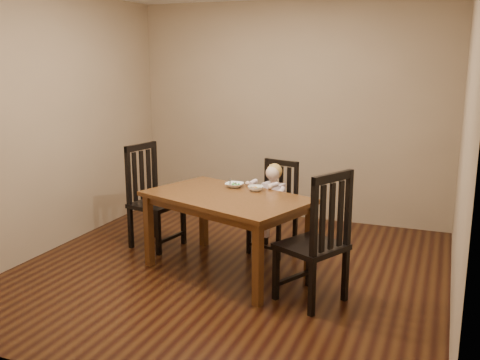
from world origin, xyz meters
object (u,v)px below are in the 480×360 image
at_px(chair_right, 317,241).
at_px(chair_child, 275,209).
at_px(dining_table, 227,204).
at_px(chair_left, 152,198).
at_px(bowl_peas, 234,185).
at_px(bowl_veg, 256,188).
at_px(toddler, 273,199).

bearing_deg(chair_right, chair_child, 60.85).
relative_size(dining_table, chair_left, 1.55).
height_order(chair_right, bowl_peas, chair_right).
xyz_separation_m(chair_child, chair_right, (0.70, -1.05, 0.08)).
relative_size(chair_left, bowl_veg, 7.37).
bearing_deg(chair_child, chair_left, 26.54).
bearing_deg(chair_left, bowl_veg, 95.01).
relative_size(chair_child, bowl_veg, 6.41).
xyz_separation_m(dining_table, chair_left, (-1.04, 0.39, -0.13)).
xyz_separation_m(bowl_peas, bowl_veg, (0.25, -0.06, 0.00)).
distance_m(chair_left, bowl_veg, 1.26).
height_order(dining_table, toddler, toddler).
height_order(chair_child, bowl_veg, chair_child).
relative_size(chair_child, chair_left, 0.87).
height_order(chair_right, bowl_veg, chair_right).
xyz_separation_m(chair_left, toddler, (1.28, 0.26, 0.05)).
bearing_deg(chair_left, chair_right, 80.75).
distance_m(bowl_peas, bowl_veg, 0.25).
height_order(chair_child, chair_left, chair_left).
bearing_deg(bowl_peas, toddler, 48.00).
height_order(chair_left, chair_right, chair_right).
xyz_separation_m(chair_child, toddler, (-0.01, -0.05, 0.12)).
relative_size(dining_table, bowl_peas, 9.70).
bearing_deg(dining_table, bowl_peas, 99.36).
distance_m(chair_left, toddler, 1.31).
relative_size(chair_left, toddler, 2.28).
bearing_deg(dining_table, chair_left, 159.21).
distance_m(chair_child, bowl_peas, 0.58).
distance_m(chair_right, toddler, 1.23).
relative_size(chair_child, bowl_peas, 5.44).
distance_m(chair_child, toddler, 0.13).
bearing_deg(chair_child, bowl_peas, 64.11).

